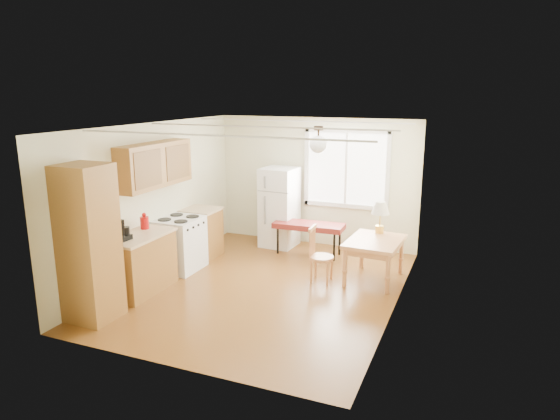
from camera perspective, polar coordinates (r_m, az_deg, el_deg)
The scene contains 11 objects.
room_shell at distance 7.52m, azimuth -1.77°, elevation 0.04°, with size 4.60×5.60×2.62m.
kitchen_run at distance 7.95m, azimuth -15.04°, elevation -2.73°, with size 0.65×3.40×2.20m.
window_unit at distance 9.56m, azimuth 7.58°, elevation 4.69°, with size 1.64×0.05×1.51m.
pendant_light at distance 7.47m, azimuth 4.40°, elevation 7.60°, with size 0.26×0.26×0.40m.
refrigerator at distance 9.73m, azimuth -0.08°, elevation 0.32°, with size 0.68×0.69×1.55m.
bench at distance 9.27m, azimuth 3.31°, elevation -1.90°, with size 1.32×0.52×0.60m.
dining_table at distance 8.14m, azimuth 10.77°, elevation -4.04°, with size 0.87×1.13×0.68m.
chair at distance 8.02m, azimuth 4.23°, elevation -4.67°, with size 0.39×0.39×0.88m.
table_lamp at distance 8.42m, azimuth 11.41°, elevation -0.05°, with size 0.31×0.31×0.53m.
coffee_maker at distance 7.51m, azimuth -17.57°, elevation -2.44°, with size 0.18×0.23×0.33m.
kettle at distance 8.03m, azimuth -15.23°, elevation -1.35°, with size 0.13×0.13×0.26m.
Camera 1 is at (2.97, -6.68, 3.01)m, focal length 32.00 mm.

